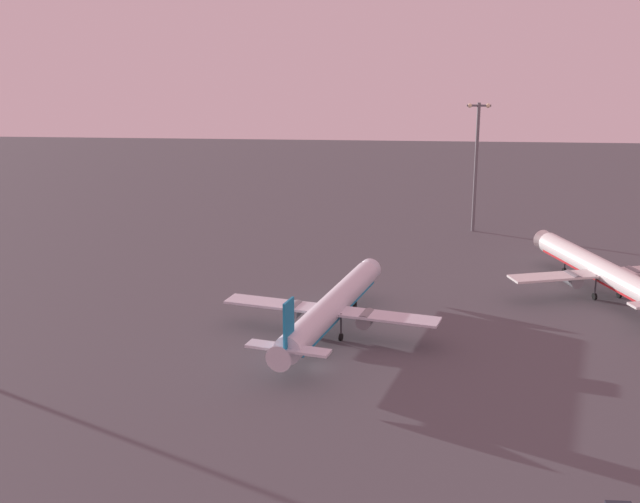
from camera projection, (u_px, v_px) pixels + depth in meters
name	position (u px, v px, depth m)	size (l,w,h in m)	color
ground_plane	(314.00, 366.00, 104.56)	(416.00, 416.00, 0.00)	#4C4C51
airplane_far_stand	(331.00, 308.00, 114.36)	(30.36, 38.68, 10.07)	silver
airplane_terminal_side	(602.00, 272.00, 130.93)	(30.89, 39.32, 10.30)	silver
apron_light_west	(476.00, 159.00, 168.38)	(4.80, 0.90, 26.39)	slate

